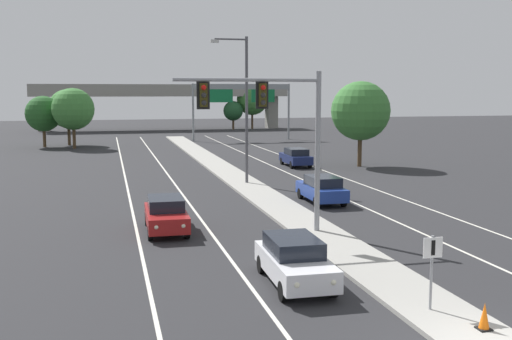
% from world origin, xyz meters
% --- Properties ---
extents(median_island, '(2.40, 110.00, 0.15)m').
position_xyz_m(median_island, '(0.00, 18.00, 0.07)').
color(median_island, '#9E9B93').
rests_on(median_island, ground).
extents(lane_stripe_oncoming_center, '(0.14, 100.00, 0.01)m').
position_xyz_m(lane_stripe_oncoming_center, '(-4.70, 25.00, 0.00)').
color(lane_stripe_oncoming_center, silver).
rests_on(lane_stripe_oncoming_center, ground).
extents(lane_stripe_receding_center, '(0.14, 100.00, 0.01)m').
position_xyz_m(lane_stripe_receding_center, '(4.70, 25.00, 0.00)').
color(lane_stripe_receding_center, silver).
rests_on(lane_stripe_receding_center, ground).
extents(edge_stripe_left, '(0.14, 100.00, 0.01)m').
position_xyz_m(edge_stripe_left, '(-8.00, 25.00, 0.00)').
color(edge_stripe_left, silver).
rests_on(edge_stripe_left, ground).
extents(edge_stripe_right, '(0.14, 100.00, 0.01)m').
position_xyz_m(edge_stripe_right, '(8.00, 25.00, 0.00)').
color(edge_stripe_right, silver).
rests_on(edge_stripe_right, ground).
extents(overhead_signal_mast, '(6.58, 0.44, 7.20)m').
position_xyz_m(overhead_signal_mast, '(-2.04, 13.14, 5.28)').
color(overhead_signal_mast, gray).
rests_on(overhead_signal_mast, median_island).
extents(median_sign_post, '(0.60, 0.10, 2.20)m').
position_xyz_m(median_sign_post, '(-0.19, 2.84, 1.59)').
color(median_sign_post, gray).
rests_on(median_sign_post, median_island).
extents(street_lamp_median, '(2.58, 0.28, 10.00)m').
position_xyz_m(street_lamp_median, '(-0.06, 28.10, 5.79)').
color(street_lamp_median, '#4C4C51').
rests_on(street_lamp_median, median_island).
extents(car_oncoming_white, '(1.91, 4.50, 1.58)m').
position_xyz_m(car_oncoming_white, '(-3.20, 6.46, 0.82)').
color(car_oncoming_white, silver).
rests_on(car_oncoming_white, ground).
extents(car_oncoming_red, '(1.90, 4.50, 1.58)m').
position_xyz_m(car_oncoming_red, '(-6.66, 15.23, 0.82)').
color(car_oncoming_red, maroon).
rests_on(car_oncoming_red, ground).
extents(car_receding_blue, '(1.86, 4.49, 1.58)m').
position_xyz_m(car_receding_blue, '(2.86, 20.36, 0.82)').
color(car_receding_blue, navy).
rests_on(car_receding_blue, ground).
extents(car_receding_navy, '(1.86, 4.49, 1.58)m').
position_xyz_m(car_receding_navy, '(6.62, 37.13, 0.82)').
color(car_receding_navy, '#141E4C').
rests_on(car_receding_navy, ground).
extents(traffic_cone_median_nose, '(0.36, 0.36, 0.74)m').
position_xyz_m(traffic_cone_median_nose, '(0.42, 1.15, 0.51)').
color(traffic_cone_median_nose, black).
rests_on(traffic_cone_median_nose, median_island).
extents(highway_sign_gantry, '(13.28, 0.42, 7.50)m').
position_xyz_m(highway_sign_gantry, '(8.20, 65.73, 6.16)').
color(highway_sign_gantry, gray).
rests_on(highway_sign_gantry, ground).
extents(overpass_bridge, '(42.40, 6.40, 7.65)m').
position_xyz_m(overpass_bridge, '(0.00, 90.82, 5.78)').
color(overpass_bridge, gray).
rests_on(overpass_bridge, ground).
extents(tree_far_left_b, '(4.74, 4.74, 6.86)m').
position_xyz_m(tree_far_left_b, '(-12.91, 58.91, 4.48)').
color(tree_far_left_b, '#4C3823').
rests_on(tree_far_left_b, ground).
extents(tree_far_right_b, '(5.36, 5.36, 7.76)m').
position_xyz_m(tree_far_right_b, '(15.32, 89.44, 5.07)').
color(tree_far_right_b, '#4C3823').
rests_on(tree_far_right_b, ground).
extents(tree_far_right_c, '(3.37, 3.37, 4.87)m').
position_xyz_m(tree_far_right_c, '(11.75, 88.50, 3.17)').
color(tree_far_right_c, '#4C3823').
rests_on(tree_far_right_c, ground).
extents(tree_far_left_c, '(4.66, 4.66, 6.75)m').
position_xyz_m(tree_far_left_c, '(-13.72, 63.41, 4.41)').
color(tree_far_left_c, '#4C3823').
rests_on(tree_far_left_c, ground).
extents(tree_far_left_a, '(4.13, 4.13, 5.97)m').
position_xyz_m(tree_far_left_a, '(-16.37, 61.42, 3.90)').
color(tree_far_left_a, '#4C3823').
rests_on(tree_far_left_a, ground).
extents(tree_far_right_a, '(5.08, 5.08, 7.35)m').
position_xyz_m(tree_far_right_a, '(11.96, 35.73, 4.80)').
color(tree_far_right_a, '#4C3823').
rests_on(tree_far_right_a, ground).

